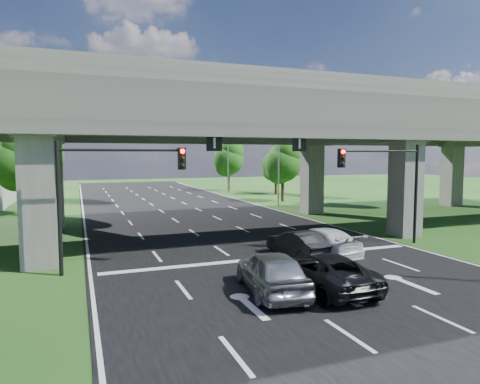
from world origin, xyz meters
TOP-DOWN VIEW (x-y plane):
  - ground at (0.00, 0.00)m, footprint 160.00×160.00m
  - road at (0.00, 10.00)m, footprint 18.00×120.00m
  - overpass at (0.00, 12.00)m, footprint 80.00×15.00m
  - signal_right at (7.82, 3.94)m, footprint 5.76×0.54m
  - signal_left at (-7.82, 3.94)m, footprint 5.76×0.54m
  - streetlight_far at (10.10, 24.00)m, footprint 3.38×0.25m
  - streetlight_beyond at (10.10, 40.00)m, footprint 3.38×0.25m
  - tree_left_near at (-13.95, 26.00)m, footprint 4.50×4.50m
  - tree_left_far at (-12.95, 42.00)m, footprint 4.80×4.80m
  - tree_right_near at (13.05, 28.00)m, footprint 4.20×4.20m
  - tree_right_mid at (16.05, 36.00)m, footprint 3.91×3.90m
  - tree_right_far at (12.05, 44.00)m, footprint 4.50×4.50m
  - car_silver at (-2.27, -1.62)m, footprint 2.63×5.13m
  - car_dark at (1.46, 3.00)m, footprint 1.88×4.48m
  - car_white at (2.72, 3.00)m, footprint 2.67×5.37m
  - car_trailing at (-0.17, -1.99)m, footprint 2.42×5.23m

SIDE VIEW (x-z plane):
  - ground at x=0.00m, z-range 0.00..0.00m
  - road at x=0.00m, z-range 0.00..0.03m
  - car_dark at x=1.46m, z-range 0.03..1.47m
  - car_trailing at x=-0.17m, z-range 0.03..1.48m
  - car_white at x=2.72m, z-range 0.03..1.53m
  - car_silver at x=-2.27m, z-range 0.03..1.70m
  - tree_right_mid at x=16.05m, z-range 0.79..7.55m
  - signal_right at x=7.82m, z-range 1.19..7.19m
  - signal_left at x=-7.82m, z-range 1.19..7.19m
  - tree_right_near at x=13.05m, z-range 0.86..8.14m
  - tree_left_near at x=-13.95m, z-range 0.92..8.72m
  - tree_right_far at x=12.05m, z-range 0.92..8.72m
  - tree_left_far at x=-12.95m, z-range 0.98..9.30m
  - streetlight_far at x=10.10m, z-range 0.85..10.85m
  - streetlight_beyond at x=10.10m, z-range 0.85..10.85m
  - overpass at x=0.00m, z-range 2.92..12.92m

